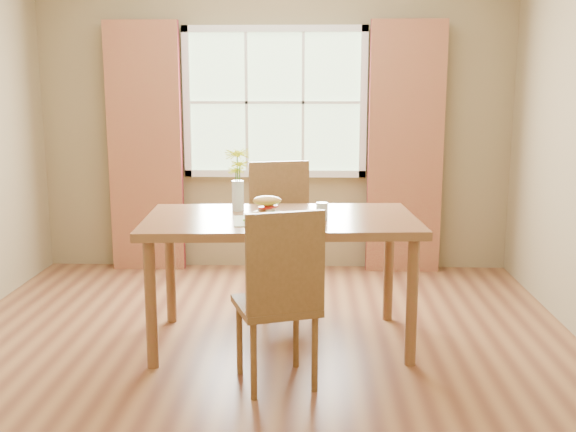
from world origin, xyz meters
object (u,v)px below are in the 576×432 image
at_px(dining_table, 281,230).
at_px(water_glass, 322,212).
at_px(chair_far, 282,229).
at_px(chair_near, 280,292).
at_px(croissant_sandwich, 267,207).
at_px(flower_vase, 238,174).

distance_m(dining_table, water_glass, 0.31).
distance_m(dining_table, chair_far, 0.73).
xyz_separation_m(dining_table, chair_far, (-0.02, 0.71, -0.15)).
distance_m(chair_near, water_glass, 0.73).
bearing_deg(dining_table, water_glass, -22.17).
xyz_separation_m(croissant_sandwich, water_glass, (0.34, 0.03, -0.03)).
relative_size(water_glass, flower_vase, 0.26).
relative_size(croissant_sandwich, water_glass, 1.81).
distance_m(chair_near, flower_vase, 1.10).
bearing_deg(croissant_sandwich, dining_table, 48.87).
relative_size(chair_near, croissant_sandwich, 5.22).
distance_m(chair_far, croissant_sandwich, 0.89).
distance_m(dining_table, chair_near, 0.73).
bearing_deg(croissant_sandwich, flower_vase, 116.21).
height_order(dining_table, croissant_sandwich, croissant_sandwich).
relative_size(chair_near, chair_far, 0.93).
height_order(chair_far, croissant_sandwich, chair_far).
bearing_deg(chair_far, croissant_sandwich, -108.79).
xyz_separation_m(chair_near, flower_vase, (-0.32, 0.91, 0.52)).
bearing_deg(water_glass, chair_near, -110.52).
bearing_deg(dining_table, chair_near, -91.26).
height_order(chair_far, flower_vase, flower_vase).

